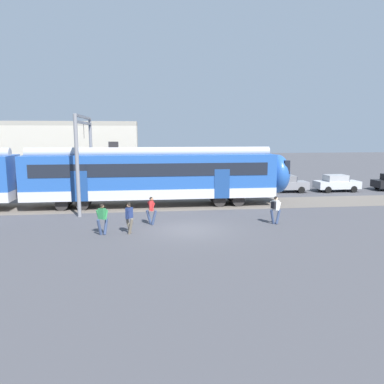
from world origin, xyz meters
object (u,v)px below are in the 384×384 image
at_px(commuter_train, 31,177).
at_px(parked_car_silver, 337,183).
at_px(pedestrian_navy, 129,216).
at_px(pedestrian_red, 151,209).
at_px(pedestrian_white, 275,208).
at_px(pedestrian_green, 102,217).
at_px(parked_car_grey, 285,184).

relative_size(commuter_train, parked_car_silver, 9.49).
xyz_separation_m(pedestrian_navy, pedestrian_red, (1.20, 1.86, 0.00)).
relative_size(pedestrian_navy, pedestrian_white, 1.00).
height_order(pedestrian_green, pedestrian_red, same).
bearing_deg(parked_car_silver, pedestrian_white, -131.01).
bearing_deg(pedestrian_green, pedestrian_white, 6.73).
height_order(commuter_train, pedestrian_navy, commuter_train).
bearing_deg(pedestrian_white, parked_car_grey, 66.46).
relative_size(pedestrian_green, parked_car_silver, 0.42).
bearing_deg(pedestrian_white, pedestrian_navy, -172.53).
relative_size(parked_car_grey, parked_car_silver, 1.02).
bearing_deg(commuter_train, parked_car_grey, 13.65).
distance_m(commuter_train, parked_car_grey, 21.34).
height_order(commuter_train, pedestrian_green, commuter_train).
xyz_separation_m(pedestrian_white, parked_car_silver, (9.96, 11.46, -0.21)).
distance_m(commuter_train, pedestrian_navy, 10.64).
xyz_separation_m(pedestrian_green, pedestrian_navy, (1.40, 0.05, 0.00)).
relative_size(pedestrian_green, pedestrian_white, 1.00).
relative_size(commuter_train, pedestrian_green, 22.83).
bearing_deg(pedestrian_green, parked_car_silver, 32.49).
bearing_deg(pedestrian_red, pedestrian_green, -143.67).
xyz_separation_m(commuter_train, parked_car_silver, (25.56, 4.80, -1.47)).
bearing_deg(pedestrian_navy, parked_car_grey, 43.38).
distance_m(pedestrian_green, pedestrian_white, 9.92).
height_order(pedestrian_white, parked_car_grey, pedestrian_white).
height_order(pedestrian_red, pedestrian_white, same).
bearing_deg(pedestrian_navy, parked_car_silver, 34.31).
bearing_deg(pedestrian_navy, pedestrian_white, 7.47).
relative_size(pedestrian_green, pedestrian_red, 1.00).
xyz_separation_m(pedestrian_red, parked_car_silver, (17.21, 10.70, -0.18)).
relative_size(commuter_train, pedestrian_white, 22.83).
distance_m(pedestrian_red, pedestrian_white, 7.28).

